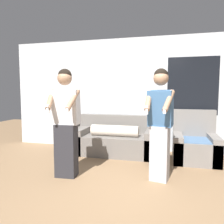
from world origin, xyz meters
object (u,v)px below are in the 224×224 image
(armchair, at_px, (195,145))
(person_right, at_px, (160,123))
(person_left, at_px, (66,122))
(side_table, at_px, (70,125))
(couch, at_px, (116,140))

(armchair, bearing_deg, person_right, -118.24)
(armchair, distance_m, person_left, 2.71)
(side_table, bearing_deg, person_left, -66.74)
(armchair, bearing_deg, side_table, 175.21)
(side_table, bearing_deg, armchair, -4.79)
(side_table, distance_m, person_left, 1.90)
(person_right, bearing_deg, armchair, 61.76)
(couch, relative_size, person_left, 1.08)
(armchair, distance_m, person_right, 1.55)
(side_table, bearing_deg, person_right, -33.67)
(couch, distance_m, person_right, 1.79)
(armchair, bearing_deg, couch, 177.43)
(person_right, bearing_deg, couch, 127.44)
(armchair, bearing_deg, person_left, -146.11)
(armchair, xyz_separation_m, person_right, (-0.68, -1.26, 0.61))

